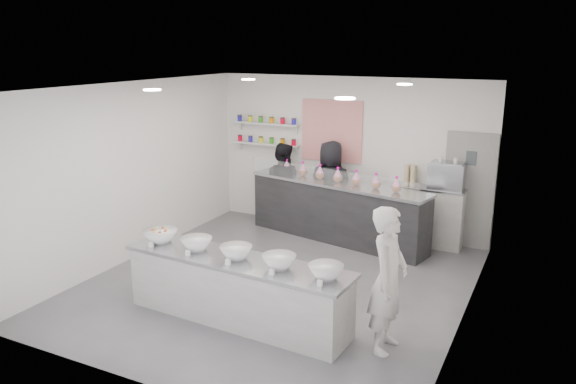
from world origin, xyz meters
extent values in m
plane|color=#515156|center=(0.00, 0.00, 0.00)|extent=(6.00, 6.00, 0.00)
plane|color=white|center=(0.00, 0.00, 3.00)|extent=(6.00, 6.00, 0.00)
plane|color=white|center=(0.00, 3.00, 1.50)|extent=(5.50, 0.00, 5.50)
plane|color=white|center=(-2.75, 0.00, 1.50)|extent=(0.00, 6.00, 6.00)
plane|color=white|center=(2.75, 0.00, 1.50)|extent=(0.00, 6.00, 6.00)
cube|color=gray|center=(2.30, 2.97, 1.05)|extent=(0.88, 0.04, 2.10)
cube|color=red|center=(-0.35, 2.98, 1.95)|extent=(1.25, 0.03, 1.20)
cube|color=silver|center=(-1.75, 2.90, 1.60)|extent=(1.45, 0.22, 0.04)
cube|color=silver|center=(-1.75, 2.90, 2.02)|extent=(1.45, 0.22, 0.04)
cylinder|color=white|center=(-1.40, -1.00, 2.98)|extent=(0.24, 0.24, 0.02)
cylinder|color=white|center=(1.40, -1.00, 2.98)|extent=(0.24, 0.24, 0.02)
cylinder|color=white|center=(-1.40, 1.60, 2.98)|extent=(0.24, 0.24, 0.02)
cylinder|color=white|center=(1.40, 1.60, 2.98)|extent=(0.24, 0.24, 0.02)
cube|color=#9E9E9A|center=(0.06, -1.29, 0.44)|extent=(3.25, 0.92, 0.88)
cube|color=black|center=(0.06, 2.29, 0.56)|extent=(3.67, 1.40, 1.12)
cube|color=white|center=(0.00, 1.98, 1.27)|extent=(3.48, 0.76, 0.30)
cube|color=#9E9E9A|center=(1.55, 2.78, 0.55)|extent=(1.47, 0.47, 1.09)
cube|color=#93969E|center=(1.94, 2.78, 1.33)|extent=(0.61, 0.42, 0.47)
imported|color=silver|center=(2.04, -1.11, 0.90)|extent=(0.45, 0.67, 1.79)
imported|color=black|center=(-1.25, 2.60, 0.85)|extent=(0.87, 0.70, 1.70)
imported|color=black|center=(-0.20, 2.60, 0.91)|extent=(0.96, 0.69, 1.82)
camera|label=1|loc=(3.70, -7.12, 3.58)|focal=35.00mm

